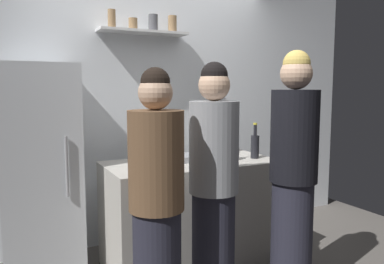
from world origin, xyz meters
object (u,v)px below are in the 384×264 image
Objects in this scene: person_grey_hoodie at (214,186)px; wine_bottle_pale_glass at (209,145)px; wine_bottle_dark_glass at (255,145)px; person_brown_jacket at (157,204)px; refrigerator at (40,171)px; water_bottle_plastic at (231,140)px; baking_pan at (183,158)px; utensil_holder at (234,153)px; person_blonde at (293,174)px.

wine_bottle_pale_glass is at bearing -84.86° from person_grey_hoodie.
wine_bottle_dark_glass is 0.19× the size of person_brown_jacket.
refrigerator reaches higher than water_bottle_plastic.
person_brown_jacket is at bearing -138.73° from water_bottle_plastic.
baking_pan is 0.68m from water_bottle_plastic.
wine_bottle_pale_glass is at bearing -149.70° from water_bottle_plastic.
baking_pan is 1.53× the size of utensil_holder.
wine_bottle_dark_glass is 0.40m from water_bottle_plastic.
person_grey_hoodie is at bearing -96.64° from baking_pan.
person_grey_hoodie is (-0.71, -0.51, -0.17)m from wine_bottle_dark_glass.
person_grey_hoodie reaches higher than water_bottle_plastic.
baking_pan is 1.09× the size of wine_bottle_dark_glass.
wine_bottle_dark_glass is 0.19× the size of person_grey_hoodie.
wine_bottle_dark_glass is at bearing -90.33° from water_bottle_plastic.
utensil_holder is 0.43m from water_bottle_plastic.
baking_pan is 0.19× the size of person_blonde.
person_brown_jacket is at bearing -62.66° from refrigerator.
water_bottle_plastic is 0.16× the size of person_brown_jacket.
wine_bottle_pale_glass is 0.17× the size of person_blonde.
refrigerator is 5.53× the size of wine_bottle_pale_glass.
utensil_holder is at bearing 168.61° from person_blonde.
baking_pan is at bearing -65.00° from person_grey_hoodie.
refrigerator is at bearing -11.89° from person_grey_hoodie.
person_brown_jacket reaches higher than wine_bottle_dark_glass.
person_blonde is at bearing -100.81° from wine_bottle_dark_glass.
person_grey_hoodie reaches higher than wine_bottle_pale_glass.
person_blonde is at bearing 165.93° from person_brown_jacket.
refrigerator is 1.42m from wine_bottle_pale_glass.
person_grey_hoodie is (-0.08, -0.67, -0.08)m from baking_pan.
person_blonde is (0.23, -0.84, -0.12)m from wine_bottle_pale_glass.
person_blonde is at bearing -58.08° from baking_pan.
wine_bottle_pale_glass is at bearing 6.81° from baking_pan.
refrigerator reaches higher than utensil_holder.
water_bottle_plastic is (0.63, 0.24, 0.09)m from baking_pan.
refrigerator reaches higher than wine_bottle_dark_glass.
utensil_holder is (1.53, -0.45, 0.10)m from refrigerator.
person_brown_jacket is at bearing -151.82° from wine_bottle_dark_glass.
person_grey_hoodie is (-0.35, -0.70, -0.17)m from wine_bottle_pale_glass.
refrigerator is at bearing 163.75° from utensil_holder.
wine_bottle_pale_glass is 1.17m from person_brown_jacket.
wine_bottle_pale_glass is 0.80m from person_grey_hoodie.
refrigerator is at bearing 168.69° from wine_bottle_pale_glass.
person_brown_jacket is at bearing -109.19° from person_blonde.
wine_bottle_dark_glass is at bearing -164.77° from person_brown_jacket.
utensil_holder is at bearing -48.28° from wine_bottle_pale_glass.
wine_bottle_pale_glass is 0.41m from water_bottle_plastic.
refrigerator reaches higher than person_brown_jacket.
person_grey_hoodie is (-0.71, -0.91, -0.17)m from water_bottle_plastic.
water_bottle_plastic is at bearing 20.95° from baking_pan.
water_bottle_plastic reaches higher than utensil_holder.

